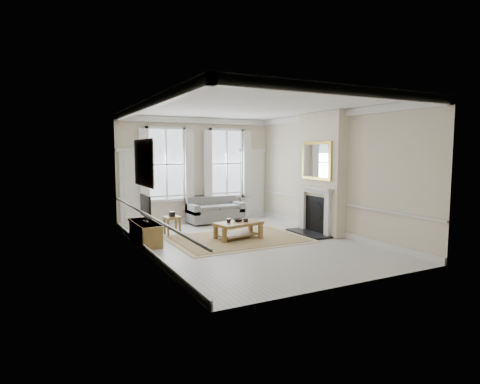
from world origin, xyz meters
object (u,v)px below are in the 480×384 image
coffee_table (238,225)px  tv_stand (145,233)px  sofa (215,212)px  side_table (172,220)px

coffee_table → tv_stand: tv_stand is taller
sofa → side_table: 2.17m
sofa → side_table: sofa is taller
coffee_table → tv_stand: bearing=153.6°
tv_stand → side_table: bearing=38.1°
sofa → side_table: bearing=-146.7°
side_table → coffee_table: (1.36, -1.38, -0.03)m
side_table → tv_stand: bearing=-141.9°
sofa → tv_stand: sofa is taller
sofa → coffee_table: bearing=-99.9°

